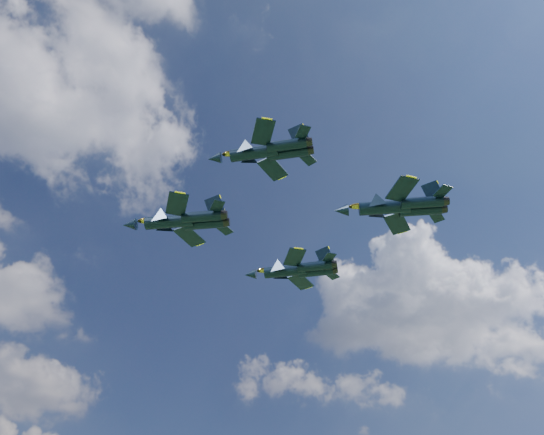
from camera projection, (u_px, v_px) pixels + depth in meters
The scene contains 4 objects.
jet_lead at pixel (166, 222), 84.71m from camera, with size 16.80×15.13×4.36m.
jet_left at pixel (250, 153), 68.02m from camera, with size 12.89×12.57×3.46m.
jet_right at pixel (282, 271), 96.13m from camera, with size 16.05×15.50×4.29m.
jet_slot at pixel (380, 208), 78.92m from camera, with size 16.39×14.38×4.21m.
Camera 1 is at (-36.17, -51.85, 8.02)m, focal length 35.00 mm.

